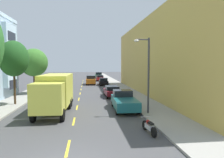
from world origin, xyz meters
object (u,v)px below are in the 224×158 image
object	(u,v)px
parked_wagon_red	(100,78)
parked_suv_forest	(99,75)
parked_hatchback_black	(103,82)
street_lamp	(147,69)
parked_hatchback_white	(47,90)
parked_hatchback_champagne	(67,77)
parked_pickup_teal	(124,101)
parked_motorcycle	(149,127)
parked_sedan_burgundy	(112,91)
delivery_box_truck	(55,91)
moving_orange_sedan	(91,80)
parked_hatchback_charcoal	(65,79)
street_tree_second	(14,59)
street_tree_third	(34,63)

from	to	relation	value
parked_wagon_red	parked_suv_forest	bearing A→B (deg)	89.11
parked_wagon_red	parked_hatchback_black	size ratio (longest dim) A/B	1.17
street_lamp	parked_hatchback_white	world-z (taller)	street_lamp
parked_hatchback_champagne	parked_pickup_teal	world-z (taller)	parked_pickup_teal
parked_wagon_red	parked_motorcycle	world-z (taller)	parked_wagon_red
parked_sedan_burgundy	parked_pickup_teal	world-z (taller)	parked_pickup_teal
delivery_box_truck	parked_motorcycle	size ratio (longest dim) A/B	3.73
moving_orange_sedan	street_lamp	bearing A→B (deg)	-81.38
parked_hatchback_champagne	parked_wagon_red	size ratio (longest dim) A/B	0.86
parked_wagon_red	parked_hatchback_black	bearing A→B (deg)	-90.04
parked_hatchback_charcoal	parked_motorcycle	xyz separation A→B (m)	(9.10, -39.02, -0.35)
street_lamp	parked_hatchback_black	world-z (taller)	street_lamp
parked_hatchback_black	parked_hatchback_charcoal	xyz separation A→B (m)	(-8.70, 8.92, 0.00)
parked_hatchback_champagne	parked_pickup_teal	bearing A→B (deg)	-77.52
parked_pickup_teal	parked_motorcycle	size ratio (longest dim) A/B	2.60
parked_pickup_teal	moving_orange_sedan	size ratio (longest dim) A/B	1.11
street_tree_second	parked_hatchback_black	distance (m)	22.98
street_tree_second	street_lamp	world-z (taller)	street_tree_second
street_tree_third	delivery_box_truck	world-z (taller)	street_tree_third
delivery_box_truck	moving_orange_sedan	distance (m)	25.73
parked_wagon_red	parked_hatchback_charcoal	world-z (taller)	same
parked_suv_forest	parked_hatchback_black	size ratio (longest dim) A/B	1.20
parked_suv_forest	parked_hatchback_charcoal	xyz separation A→B (m)	(-8.84, -11.09, -0.23)
parked_hatchback_white	parked_motorcycle	distance (m)	18.91
delivery_box_truck	parked_suv_forest	distance (m)	44.06
parked_sedan_burgundy	parked_hatchback_charcoal	distance (m)	25.77
parked_sedan_burgundy	parked_hatchback_white	bearing A→B (deg)	167.96
street_lamp	parked_pickup_teal	xyz separation A→B (m)	(-1.51, 2.14, -2.98)
parked_hatchback_champagne	street_tree_second	bearing A→B (deg)	-93.29
street_lamp	delivery_box_truck	distance (m)	8.17
street_tree_third	parked_hatchback_white	size ratio (longest dim) A/B	1.57
street_tree_second	parked_hatchback_black	size ratio (longest dim) A/B	1.62
parked_wagon_red	delivery_box_truck	bearing A→B (deg)	-99.96
parked_hatchback_white	parked_hatchback_charcoal	size ratio (longest dim) A/B	1.00
street_tree_third	moving_orange_sedan	world-z (taller)	street_tree_third
street_lamp	parked_pickup_teal	bearing A→B (deg)	125.21
parked_hatchback_champagne	parked_motorcycle	bearing A→B (deg)	-78.93
parked_suv_forest	parked_motorcycle	bearing A→B (deg)	-89.71
parked_suv_forest	moving_orange_sedan	size ratio (longest dim) A/B	1.00
parked_pickup_teal	parked_hatchback_charcoal	world-z (taller)	parked_pickup_teal
parked_hatchback_white	parked_hatchback_champagne	size ratio (longest dim) A/B	1.00
parked_sedan_burgundy	moving_orange_sedan	bearing A→B (deg)	98.02
street_tree_third	delivery_box_truck	distance (m)	13.01
street_lamp	parked_suv_forest	xyz separation A→B (m)	(-1.45, 45.43, -2.82)
street_tree_second	parked_suv_forest	bearing A→B (deg)	74.73
parked_suv_forest	parked_hatchback_charcoal	distance (m)	14.18
street_tree_second	parked_hatchback_champagne	xyz separation A→B (m)	(2.08, 36.16, -4.05)
parked_hatchback_charcoal	parked_sedan_burgundy	bearing A→B (deg)	-70.55
parked_hatchback_charcoal	parked_hatchback_black	bearing A→B (deg)	-45.72
delivery_box_truck	parked_pickup_teal	world-z (taller)	delivery_box_truck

